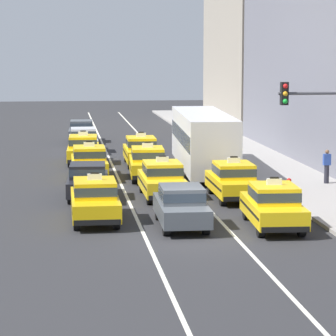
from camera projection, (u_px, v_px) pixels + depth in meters
name	position (u px, v px, depth m)	size (l,w,h in m)	color
ground_plane	(191.00, 239.00, 29.55)	(160.00, 160.00, 0.00)	#2B2B2D
lane_stripe_left_center	(112.00, 163.00, 48.98)	(0.14, 80.00, 0.01)	silver
lane_stripe_center_right	(165.00, 162.00, 49.39)	(0.14, 80.00, 0.01)	silver
sidewalk_curb	(279.00, 172.00, 45.18)	(4.00, 90.00, 0.15)	#9E9993
taxi_left_nearest	(95.00, 199.00, 32.34)	(1.83, 4.57, 1.96)	black
sedan_left_second	(88.00, 180.00, 37.41)	(2.01, 4.40, 1.58)	black
taxi_left_third	(89.00, 161.00, 43.28)	(1.82, 4.56, 1.96)	black
taxi_left_fourth	(83.00, 149.00, 48.74)	(2.01, 4.63, 1.96)	black
sedan_left_fifth	(83.00, 139.00, 54.27)	(1.79, 4.31, 1.58)	black
sedan_left_sixth	(82.00, 130.00, 60.05)	(1.95, 4.37, 1.58)	black
sedan_center_nearest	(181.00, 205.00, 31.34)	(1.85, 4.33, 1.58)	black
taxi_center_second	(162.00, 179.00, 37.43)	(1.83, 4.57, 1.96)	black
taxi_center_third	(148.00, 162.00, 42.91)	(2.05, 4.65, 1.96)	black
taxi_center_fourth	(141.00, 150.00, 48.02)	(1.88, 4.58, 1.96)	black
taxi_right_nearest	(273.00, 205.00, 31.16)	(2.05, 4.65, 1.96)	black
taxi_right_second	(233.00, 180.00, 37.14)	(1.86, 4.58, 1.96)	black
bus_right_third	(203.00, 139.00, 45.40)	(3.09, 11.32, 3.22)	black
pedestrian_mid_block	(327.00, 166.00, 40.69)	(0.36, 0.24, 1.65)	#23232D
fire_hydrant	(289.00, 185.00, 37.70)	(0.36, 0.22, 0.73)	red
traffic_light_pole	(331.00, 134.00, 27.99)	(2.87, 0.33, 5.58)	#47474C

